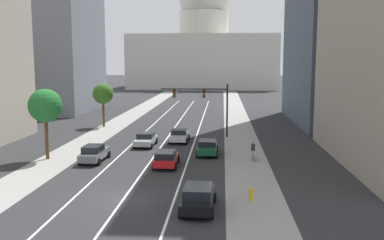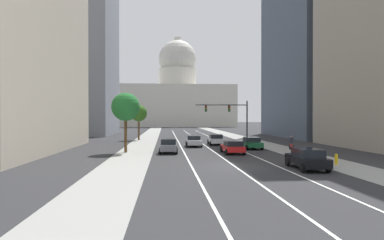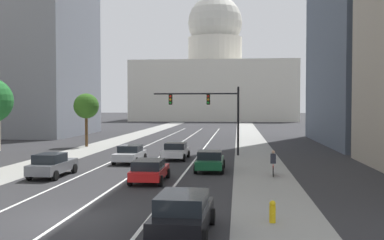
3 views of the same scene
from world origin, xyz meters
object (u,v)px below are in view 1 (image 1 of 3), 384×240
(capitol_building, at_px, (204,50))
(car_silver, at_px, (146,139))
(car_black, at_px, (198,197))
(car_white, at_px, (179,135))
(traffic_signal_mast, at_px, (206,99))
(car_red, at_px, (166,158))
(street_tree_mid_left, at_px, (103,94))
(cyclist, at_px, (253,151))
(street_tree_near_left, at_px, (45,106))
(car_gray, at_px, (94,153))
(car_green, at_px, (207,147))
(fire_hydrant, at_px, (251,194))

(capitol_building, height_order, car_silver, capitol_building)
(car_black, height_order, car_white, car_black)
(traffic_signal_mast, bearing_deg, car_red, -100.59)
(capitol_building, distance_m, car_red, 111.14)
(street_tree_mid_left, bearing_deg, cyclist, -44.39)
(car_red, bearing_deg, car_black, -163.29)
(traffic_signal_mast, relative_size, street_tree_near_left, 1.22)
(cyclist, bearing_deg, car_gray, 100.51)
(car_gray, xyz_separation_m, traffic_signal_mast, (9.62, 13.65, 3.76))
(car_silver, xyz_separation_m, car_red, (3.40, -8.86, 0.01))
(car_red, relative_size, car_gray, 0.94)
(street_tree_mid_left, height_order, street_tree_near_left, street_tree_near_left)
(car_green, xyz_separation_m, street_tree_mid_left, (-15.07, 17.06, 3.81))
(cyclist, relative_size, street_tree_near_left, 0.26)
(car_black, distance_m, cyclist, 14.57)
(car_white, height_order, car_gray, car_gray)
(car_silver, distance_m, fire_hydrant, 20.31)
(car_black, relative_size, cyclist, 2.65)
(car_red, height_order, car_gray, car_gray)
(cyclist, xyz_separation_m, street_tree_near_left, (-19.23, -0.98, 4.15))
(capitol_building, xyz_separation_m, cyclist, (9.41, -107.34, -11.82))
(car_black, relative_size, car_silver, 1.07)
(traffic_signal_mast, bearing_deg, street_tree_near_left, -138.02)
(capitol_building, height_order, street_tree_mid_left, capitol_building)
(car_gray, relative_size, fire_hydrant, 5.00)
(car_white, height_order, traffic_signal_mast, traffic_signal_mast)
(cyclist, bearing_deg, car_green, 69.79)
(car_black, relative_size, traffic_signal_mast, 0.56)
(fire_hydrant, height_order, street_tree_mid_left, street_tree_mid_left)
(car_black, bearing_deg, capitol_building, 4.26)
(car_silver, height_order, car_green, car_green)
(capitol_building, xyz_separation_m, car_red, (1.70, -110.48, -11.92))
(traffic_signal_mast, bearing_deg, car_green, -86.70)
(capitol_building, height_order, car_black, capitol_building)
(car_black, xyz_separation_m, car_silver, (-6.79, 19.63, -0.07))
(car_gray, bearing_deg, traffic_signal_mast, -33.89)
(car_red, bearing_deg, car_silver, 20.21)
(capitol_building, relative_size, traffic_signal_mast, 5.89)
(car_silver, xyz_separation_m, car_green, (6.79, -3.80, 0.01))
(capitol_building, xyz_separation_m, fire_hydrant, (8.47, -119.20, -12.21))
(capitol_building, xyz_separation_m, street_tree_mid_left, (-9.98, -88.36, -8.12))
(fire_hydrant, bearing_deg, car_black, -148.76)
(car_green, bearing_deg, cyclist, -114.06)
(car_red, distance_m, car_gray, 6.94)
(car_silver, bearing_deg, fire_hydrant, -148.71)
(street_tree_mid_left, bearing_deg, traffic_signal_mast, -25.96)
(car_red, xyz_separation_m, cyclist, (7.71, 3.15, 0.10))
(capitol_building, distance_m, street_tree_near_left, 109.03)
(car_green, height_order, street_tree_mid_left, street_tree_mid_left)
(car_white, height_order, cyclist, cyclist)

